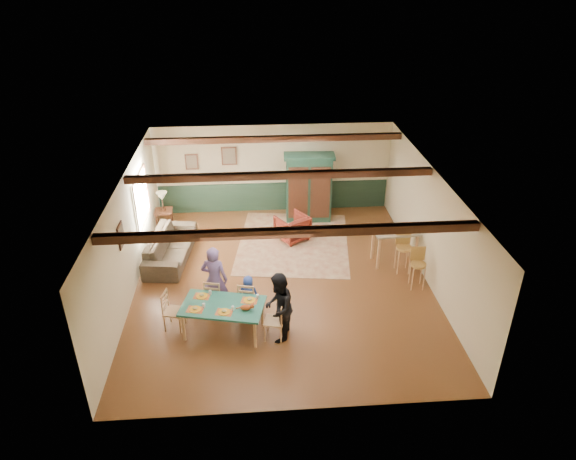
{
  "coord_description": "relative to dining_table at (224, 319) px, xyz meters",
  "views": [
    {
      "loc": [
        -0.64,
        -10.36,
        7.02
      ],
      "look_at": [
        0.17,
        0.48,
        1.15
      ],
      "focal_mm": 32.0,
      "sensor_mm": 36.0,
      "label": 1
    }
  ],
  "objects": [
    {
      "name": "dining_chair_end_left",
      "position": [
        -1.04,
        0.23,
        0.09
      ],
      "size": [
        0.48,
        0.47,
        0.88
      ],
      "primitive_type": null,
      "rotation": [
        0.0,
        0.0,
        1.35
      ],
      "color": "tan",
      "rests_on": "floor"
    },
    {
      "name": "dining_table",
      "position": [
        0.0,
        0.0,
        0.0
      ],
      "size": [
        1.83,
        1.27,
        0.69
      ],
      "primitive_type": null,
      "rotation": [
        0.0,
        0.0,
        -0.22
      ],
      "color": "#1F6352",
      "rests_on": "floor"
    },
    {
      "name": "place_setting_near_center",
      "position": [
        0.04,
        -0.25,
        0.4
      ],
      "size": [
        0.42,
        0.35,
        0.11
      ],
      "primitive_type": null,
      "rotation": [
        0.0,
        0.0,
        -0.22
      ],
      "color": "gold",
      "rests_on": "dining_table"
    },
    {
      "name": "wall_back",
      "position": [
        1.34,
        5.8,
        1.0
      ],
      "size": [
        7.0,
        0.02,
        2.7
      ],
      "primitive_type": "cube",
      "color": "beige",
      "rests_on": "floor"
    },
    {
      "name": "ceiling_beam_back",
      "position": [
        1.34,
        4.8,
        2.26
      ],
      "size": [
        6.95,
        0.16,
        0.16
      ],
      "primitive_type": "cube",
      "color": "black",
      "rests_on": "ceiling"
    },
    {
      "name": "ceiling",
      "position": [
        1.34,
        1.8,
        2.35
      ],
      "size": [
        7.0,
        8.0,
        0.02
      ],
      "primitive_type": "cube",
      "color": "silver",
      "rests_on": "wall_back"
    },
    {
      "name": "person_child",
      "position": [
        0.52,
        0.64,
        0.12
      ],
      "size": [
        0.51,
        0.39,
        0.93
      ],
      "primitive_type": "imported",
      "rotation": [
        0.0,
        0.0,
        2.92
      ],
      "color": "#243D92",
      "rests_on": "floor"
    },
    {
      "name": "person_woman",
      "position": [
        1.13,
        -0.26,
        0.42
      ],
      "size": [
        0.73,
        0.85,
        1.53
      ],
      "primitive_type": "imported",
      "rotation": [
        0.0,
        0.0,
        -1.79
      ],
      "color": "black",
      "rests_on": "floor"
    },
    {
      "name": "bar_stool_left",
      "position": [
        4.34,
        2.04,
        0.2
      ],
      "size": [
        0.4,
        0.44,
        1.09
      ],
      "primitive_type": null,
      "rotation": [
        0.0,
        0.0,
        -0.03
      ],
      "color": "tan",
      "rests_on": "floor"
    },
    {
      "name": "cat",
      "position": [
        0.48,
        -0.2,
        0.43
      ],
      "size": [
        0.35,
        0.2,
        0.17
      ],
      "primitive_type": null,
      "rotation": [
        0.0,
        0.0,
        -0.22
      ],
      "color": "#C35022",
      "rests_on": "dining_table"
    },
    {
      "name": "place_setting_near_left",
      "position": [
        -0.55,
        -0.11,
        0.4
      ],
      "size": [
        0.42,
        0.35,
        0.11
      ],
      "primitive_type": null,
      "rotation": [
        0.0,
        0.0,
        -0.22
      ],
      "color": "gold",
      "rests_on": "dining_table"
    },
    {
      "name": "table_lamp",
      "position": [
        -1.85,
        4.73,
        0.54
      ],
      "size": [
        0.34,
        0.34,
        0.56
      ],
      "primitive_type": null,
      "rotation": [
        0.0,
        0.0,
        0.09
      ],
      "color": "tan",
      "rests_on": "end_table"
    },
    {
      "name": "dining_chair_end_right",
      "position": [
        1.04,
        -0.23,
        0.09
      ],
      "size": [
        0.48,
        0.47,
        0.88
      ],
      "primitive_type": null,
      "rotation": [
        0.0,
        0.0,
        -1.79
      ],
      "color": "tan",
      "rests_on": "floor"
    },
    {
      "name": "ceiling_beam_mid",
      "position": [
        1.34,
        2.2,
        2.26
      ],
      "size": [
        6.95,
        0.16,
        0.16
      ],
      "primitive_type": "cube",
      "color": "black",
      "rests_on": "ceiling"
    },
    {
      "name": "area_rug",
      "position": [
        1.76,
        3.67,
        -0.34
      ],
      "size": [
        3.39,
        3.87,
        0.01
      ],
      "primitive_type": "cube",
      "rotation": [
        0.0,
        0.0,
        -0.13
      ],
      "color": "beige",
      "rests_on": "floor"
    },
    {
      "name": "bar_stool_right",
      "position": [
        4.49,
        1.33,
        0.16
      ],
      "size": [
        0.38,
        0.42,
        1.02
      ],
      "primitive_type": null,
      "rotation": [
        0.0,
        0.0,
        -0.06
      ],
      "color": "tan",
      "rests_on": "floor"
    },
    {
      "name": "armchair",
      "position": [
        1.75,
        3.89,
        0.01
      ],
      "size": [
        1.07,
        1.08,
        0.72
      ],
      "primitive_type": "imported",
      "rotation": [
        0.0,
        0.0,
        -2.57
      ],
      "color": "#45110D",
      "rests_on": "floor"
    },
    {
      "name": "wall_right",
      "position": [
        4.84,
        1.8,
        1.0
      ],
      "size": [
        0.02,
        8.0,
        2.7
      ],
      "primitive_type": "cube",
      "color": "beige",
      "rests_on": "floor"
    },
    {
      "name": "ceiling_beam_front",
      "position": [
        1.34,
        -0.5,
        2.26
      ],
      "size": [
        6.95,
        0.16,
        0.16
      ],
      "primitive_type": "cube",
      "color": "black",
      "rests_on": "ceiling"
    },
    {
      "name": "picture_back_a",
      "position": [
        0.04,
        5.77,
        1.45
      ],
      "size": [
        0.45,
        0.04,
        0.55
      ],
      "primitive_type": null,
      "color": "gray",
      "rests_on": "wall_back"
    },
    {
      "name": "wall_left",
      "position": [
        -2.16,
        1.8,
        1.0
      ],
      "size": [
        0.02,
        8.0,
        2.7
      ],
      "primitive_type": "cube",
      "color": "beige",
      "rests_on": "floor"
    },
    {
      "name": "dining_chair_far_left",
      "position": [
        -0.21,
        0.73,
        0.09
      ],
      "size": [
        0.47,
        0.48,
        0.88
      ],
      "primitive_type": null,
      "rotation": [
        0.0,
        0.0,
        2.92
      ],
      "color": "tan",
      "rests_on": "floor"
    },
    {
      "name": "picture_left_wall",
      "position": [
        -2.13,
        1.2,
        1.4
      ],
      "size": [
        0.04,
        0.42,
        0.52
      ],
      "primitive_type": null,
      "color": "gray",
      "rests_on": "wall_left"
    },
    {
      "name": "place_setting_far_left",
      "position": [
        -0.45,
        0.34,
        0.4
      ],
      "size": [
        0.42,
        0.35,
        0.11
      ],
      "primitive_type": null,
      "rotation": [
        0.0,
        0.0,
        -0.22
      ],
      "color": "gold",
      "rests_on": "dining_table"
    },
    {
      "name": "person_man",
      "position": [
        -0.2,
        0.8,
        0.45
      ],
      "size": [
        0.65,
        0.5,
        1.6
      ],
      "primitive_type": "imported",
      "rotation": [
        0.0,
        0.0,
        2.92
      ],
      "color": "slate",
      "rests_on": "floor"
    },
    {
      "name": "dining_chair_far_right",
      "position": [
        0.51,
        0.57,
        0.09
      ],
      "size": [
        0.47,
        0.48,
        0.88
      ],
      "primitive_type": null,
      "rotation": [
        0.0,
        0.0,
        2.92
      ],
      "color": "tan",
      "rests_on": "floor"
    },
    {
      "name": "armoire",
      "position": [
        2.32,
        5.06,
        0.67
      ],
      "size": [
        1.47,
        0.65,
        2.04
      ],
      "primitive_type": "cube",
      "rotation": [
        0.0,
        0.0,
        -0.05
      ],
      "color": "#143226",
      "rests_on": "floor"
    },
    {
      "name": "picture_back_b",
      "position": [
        -1.06,
        5.77,
        1.3
      ],
      "size": [
        0.38,
        0.04,
        0.48
      ],
      "primitive_type": null,
      "color": "gray",
      "rests_on": "wall_back"
    },
    {
      "name": "window_left",
      "position": [
        -2.13,
        3.5,
        1.2
      ],
      "size": [
        0.06,
        1.6,
        1.3
      ],
      "primitive_type": null,
      "color": "white",
      "rests_on": "wall_left"
    },
    {
      "name": "counter_table",
      "position": [
        4.23,
        2.47,
        0.12
      ],
      "size": [
        1.16,
        0.72,
        0.93
      ],
      "primitive_type": null,
      "rotation": [
        0.0,
        0.0,
        0.07
      ],
      "color": "beige",
      "rests_on": "floor"
    },
    {
      "name": "end_table",
      "position": [
        -1.85,
        4.73,
        -0.04
      ],
      "size": [
        0.53,
        0.53,
        0.61
      ],
      "primitive_type": null,
      "rotation": [
        0.0,
        0.0,
        0.08
      ],
      "color": "black",
      "rests_on": "floor"
    },
    {
      "name": "wainscot_back",
      "position": [
        1.34,
        5.78,
        0.1
      ],
      "size": [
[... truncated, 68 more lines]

